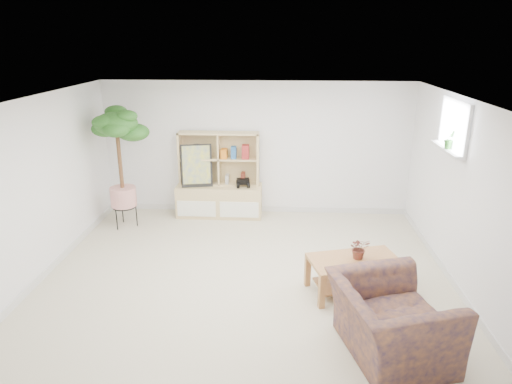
# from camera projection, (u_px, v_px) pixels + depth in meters

# --- Properties ---
(floor) EXTENTS (5.50, 5.00, 0.01)m
(floor) POSITION_uv_depth(u_px,v_px,m) (246.00, 277.00, 6.23)
(floor) COLOR beige
(floor) RESTS_ON ground
(ceiling) EXTENTS (5.50, 5.00, 0.01)m
(ceiling) POSITION_uv_depth(u_px,v_px,m) (245.00, 99.00, 5.46)
(ceiling) COLOR white
(ceiling) RESTS_ON walls
(walls) EXTENTS (5.51, 5.01, 2.40)m
(walls) POSITION_uv_depth(u_px,v_px,m) (245.00, 194.00, 5.85)
(walls) COLOR white
(walls) RESTS_ON floor
(baseboard) EXTENTS (5.50, 5.00, 0.10)m
(baseboard) POSITION_uv_depth(u_px,v_px,m) (246.00, 273.00, 6.22)
(baseboard) COLOR silver
(baseboard) RESTS_ON floor
(window) EXTENTS (0.10, 0.98, 0.68)m
(window) POSITION_uv_depth(u_px,v_px,m) (455.00, 126.00, 6.01)
(window) COLOR silver
(window) RESTS_ON walls
(window_sill) EXTENTS (0.14, 1.00, 0.04)m
(window_sill) POSITION_uv_depth(u_px,v_px,m) (447.00, 149.00, 6.11)
(window_sill) COLOR silver
(window_sill) RESTS_ON walls
(storage_unit) EXTENTS (1.53, 0.52, 1.53)m
(storage_unit) POSITION_uv_depth(u_px,v_px,m) (219.00, 175.00, 8.14)
(storage_unit) COLOR tan
(storage_unit) RESTS_ON floor
(poster) EXTENTS (0.56, 0.23, 0.76)m
(poster) POSITION_uv_depth(u_px,v_px,m) (197.00, 166.00, 8.05)
(poster) COLOR yellow
(poster) RESTS_ON storage_unit
(toy_truck) EXTENTS (0.35, 0.27, 0.17)m
(toy_truck) POSITION_uv_depth(u_px,v_px,m) (243.00, 182.00, 8.10)
(toy_truck) COLOR black
(toy_truck) RESTS_ON storage_unit
(coffee_table) EXTENTS (1.24, 0.89, 0.46)m
(coffee_table) POSITION_uv_depth(u_px,v_px,m) (354.00, 275.00, 5.81)
(coffee_table) COLOR #915E26
(coffee_table) RESTS_ON floor
(table_plant) EXTENTS (0.27, 0.24, 0.28)m
(table_plant) POSITION_uv_depth(u_px,v_px,m) (359.00, 248.00, 5.71)
(table_plant) COLOR #104911
(table_plant) RESTS_ON coffee_table
(floor_tree) EXTENTS (0.79, 0.79, 2.06)m
(floor_tree) POSITION_uv_depth(u_px,v_px,m) (121.00, 169.00, 7.58)
(floor_tree) COLOR #21581F
(floor_tree) RESTS_ON floor
(armchair) EXTENTS (1.31, 1.42, 0.88)m
(armchair) POSITION_uv_depth(u_px,v_px,m) (391.00, 316.00, 4.60)
(armchair) COLOR #1A193C
(armchair) RESTS_ON floor
(sill_plant) EXTENTS (0.18, 0.16, 0.26)m
(sill_plant) POSITION_uv_depth(u_px,v_px,m) (450.00, 139.00, 6.02)
(sill_plant) COLOR #21581F
(sill_plant) RESTS_ON window_sill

